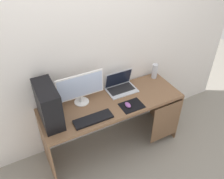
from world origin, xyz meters
The scene contains 10 objects.
ground_plane centered at (0.00, 0.00, 0.00)m, with size 8.00×8.00×0.00m, color gray.
wall_back centered at (0.00, 0.33, 1.30)m, with size 4.00×0.05×2.60m.
desk centered at (0.02, -0.01, 0.60)m, with size 1.66×0.58×0.74m.
pc_tower centered at (-0.70, 0.03, 0.96)m, with size 0.19×0.44×0.42m, color black.
monitor centered at (-0.31, 0.15, 0.95)m, with size 0.54×0.17×0.38m.
laptop centered at (0.21, 0.17, 0.79)m, with size 0.36×0.25×0.24m.
speaker centered at (0.73, 0.20, 0.84)m, with size 0.07×0.07×0.20m, color #B7BCC6.
keyboard centered at (-0.31, -0.17, 0.76)m, with size 0.42×0.14×0.02m, color black.
mousepad centered at (0.17, -0.16, 0.75)m, with size 0.26×0.20×0.01m, color black.
mouse_left centered at (0.12, -0.15, 0.77)m, with size 0.06×0.10×0.03m, color #8C4C99.
Camera 1 is at (-0.95, -1.84, 2.46)m, focal length 37.32 mm.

